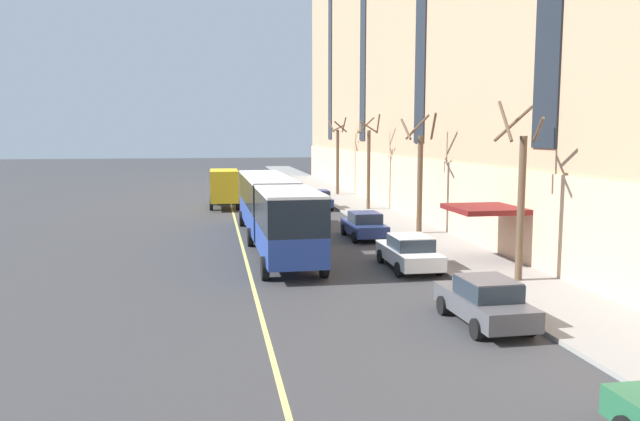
% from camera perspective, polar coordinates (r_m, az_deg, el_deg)
% --- Properties ---
extents(ground_plane, '(260.00, 260.00, 0.00)m').
position_cam_1_polar(ground_plane, '(33.82, -3.83, -3.33)').
color(ground_plane, '#38383A').
extents(sidewalk, '(4.31, 160.00, 0.15)m').
position_cam_1_polar(sidewalk, '(38.49, 8.41, -2.02)').
color(sidewalk, gray).
rests_on(sidewalk, ground).
extents(city_bus, '(3.06, 18.94, 3.60)m').
position_cam_1_polar(city_bus, '(33.97, -4.31, 0.27)').
color(city_bus, navy).
rests_on(city_bus, ground).
extents(parked_car_white_0, '(2.06, 4.80, 1.56)m').
position_cam_1_polar(parked_car_white_0, '(28.37, 8.15, -3.77)').
color(parked_car_white_0, silver).
rests_on(parked_car_white_0, ground).
extents(parked_car_navy_1, '(2.05, 4.53, 1.56)m').
position_cam_1_polar(parked_car_navy_1, '(36.39, 4.07, -1.35)').
color(parked_car_navy_1, navy).
rests_on(parked_car_navy_1, ground).
extents(parked_car_navy_2, '(1.91, 4.26, 1.56)m').
position_cam_1_polar(parked_car_navy_2, '(50.53, -0.12, 1.00)').
color(parked_car_navy_2, navy).
rests_on(parked_car_navy_2, ground).
extents(parked_car_darkgray_4, '(1.99, 4.27, 1.56)m').
position_cam_1_polar(parked_car_darkgray_4, '(20.64, 14.85, -8.03)').
color(parked_car_darkgray_4, '#4C4C51').
rests_on(parked_car_darkgray_4, ground).
extents(box_truck, '(2.38, 6.70, 3.19)m').
position_cam_1_polar(box_truck, '(51.65, -8.76, 2.17)').
color(box_truck, gold).
rests_on(box_truck, ground).
extents(street_tree_near_corner, '(1.74, 1.66, 7.24)m').
position_cam_1_polar(street_tree_near_corner, '(26.26, 17.83, 1.38)').
color(street_tree_near_corner, brown).
rests_on(street_tree_near_corner, sidewalk).
extents(street_tree_mid_block, '(1.94, 1.91, 7.16)m').
position_cam_1_polar(street_tree_mid_block, '(37.67, 9.10, 3.27)').
color(street_tree_mid_block, brown).
rests_on(street_tree_mid_block, sidewalk).
extents(street_tree_far_uptown, '(1.73, 1.68, 7.47)m').
position_cam_1_polar(street_tree_far_uptown, '(49.55, 4.47, 4.47)').
color(street_tree_far_uptown, brown).
rests_on(street_tree_far_uptown, sidewalk).
extents(street_tree_far_downtown, '(1.80, 1.81, 7.57)m').
position_cam_1_polar(street_tree_far_downtown, '(61.66, 1.63, 5.04)').
color(street_tree_far_downtown, brown).
rests_on(street_tree_far_downtown, sidewalk).
extents(fire_hydrant, '(0.42, 0.24, 0.72)m').
position_cam_1_polar(fire_hydrant, '(56.86, 0.68, 1.38)').
color(fire_hydrant, red).
rests_on(fire_hydrant, sidewalk).
extents(lane_centerline, '(0.16, 140.00, 0.01)m').
position_cam_1_polar(lane_centerline, '(36.63, -7.31, -2.57)').
color(lane_centerline, '#E0D66B').
rests_on(lane_centerline, ground).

